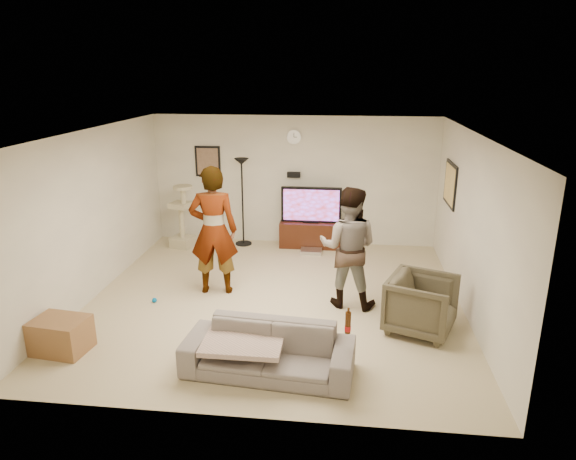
# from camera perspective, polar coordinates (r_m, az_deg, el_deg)

# --- Properties ---
(floor) EXTENTS (5.50, 5.50, 0.02)m
(floor) POSITION_cam_1_polar(r_m,az_deg,el_deg) (7.80, -1.46, -7.82)
(floor) COLOR beige
(floor) RESTS_ON ground
(ceiling) EXTENTS (5.50, 5.50, 0.02)m
(ceiling) POSITION_cam_1_polar(r_m,az_deg,el_deg) (7.10, -1.62, 10.90)
(ceiling) COLOR silver
(ceiling) RESTS_ON wall_back
(wall_back) EXTENTS (5.50, 0.04, 2.50)m
(wall_back) POSITION_cam_1_polar(r_m,az_deg,el_deg) (10.00, 0.67, 5.51)
(wall_back) COLOR beige
(wall_back) RESTS_ON floor
(wall_front) EXTENTS (5.50, 0.04, 2.50)m
(wall_front) POSITION_cam_1_polar(r_m,az_deg,el_deg) (4.82, -6.17, -8.10)
(wall_front) COLOR beige
(wall_front) RESTS_ON floor
(wall_left) EXTENTS (0.04, 5.50, 2.50)m
(wall_left) POSITION_cam_1_polar(r_m,az_deg,el_deg) (8.20, -20.95, 1.64)
(wall_left) COLOR beige
(wall_left) RESTS_ON floor
(wall_right) EXTENTS (0.04, 5.50, 2.50)m
(wall_right) POSITION_cam_1_polar(r_m,az_deg,el_deg) (7.49, 19.77, 0.35)
(wall_right) COLOR beige
(wall_right) RESTS_ON floor
(wall_clock) EXTENTS (0.26, 0.04, 0.26)m
(wall_clock) POSITION_cam_1_polar(r_m,az_deg,el_deg) (9.83, 0.67, 10.33)
(wall_clock) COLOR white
(wall_clock) RESTS_ON wall_back
(wall_speaker) EXTENTS (0.25, 0.10, 0.10)m
(wall_speaker) POSITION_cam_1_polar(r_m,az_deg,el_deg) (9.92, 0.64, 6.17)
(wall_speaker) COLOR black
(wall_speaker) RESTS_ON wall_back
(picture_back) EXTENTS (0.42, 0.03, 0.52)m
(picture_back) POSITION_cam_1_polar(r_m,az_deg,el_deg) (10.23, -8.93, 7.57)
(picture_back) COLOR brown
(picture_back) RESTS_ON wall_back
(picture_right) EXTENTS (0.03, 0.78, 0.62)m
(picture_right) POSITION_cam_1_polar(r_m,az_deg,el_deg) (8.94, 17.62, 4.89)
(picture_right) COLOR tan
(picture_right) RESTS_ON wall_right
(tv_stand) EXTENTS (1.20, 0.45, 0.50)m
(tv_stand) POSITION_cam_1_polar(r_m,az_deg,el_deg) (10.00, 2.57, -0.45)
(tv_stand) COLOR black
(tv_stand) RESTS_ON floor
(console_box) EXTENTS (0.40, 0.30, 0.07)m
(console_box) POSITION_cam_1_polar(r_m,az_deg,el_deg) (9.69, 2.61, -2.38)
(console_box) COLOR silver
(console_box) RESTS_ON floor
(tv) EXTENTS (1.16, 0.08, 0.69)m
(tv) POSITION_cam_1_polar(r_m,az_deg,el_deg) (9.83, 2.61, 2.83)
(tv) COLOR black
(tv) RESTS_ON tv_stand
(tv_screen) EXTENTS (1.06, 0.01, 0.60)m
(tv_screen) POSITION_cam_1_polar(r_m,az_deg,el_deg) (9.79, 2.60, 2.77)
(tv_screen) COLOR #874EDF
(tv_screen) RESTS_ON tv
(floor_lamp) EXTENTS (0.32, 0.32, 1.71)m
(floor_lamp) POSITION_cam_1_polar(r_m,az_deg,el_deg) (9.98, -5.09, 3.07)
(floor_lamp) COLOR black
(floor_lamp) RESTS_ON floor
(cat_tree) EXTENTS (0.48, 0.48, 1.24)m
(cat_tree) POSITION_cam_1_polar(r_m,az_deg,el_deg) (10.07, -11.80, 1.52)
(cat_tree) COLOR tan
(cat_tree) RESTS_ON floor
(person_left) EXTENTS (0.78, 0.57, 1.99)m
(person_left) POSITION_cam_1_polar(r_m,az_deg,el_deg) (7.81, -8.30, -0.06)
(person_left) COLOR #B1B1B1
(person_left) RESTS_ON floor
(person_right) EXTENTS (0.96, 0.80, 1.77)m
(person_right) POSITION_cam_1_polar(r_m,az_deg,el_deg) (7.38, 6.73, -1.94)
(person_right) COLOR #365884
(person_right) RESTS_ON floor
(sofa) EXTENTS (1.98, 0.91, 0.56)m
(sofa) POSITION_cam_1_polar(r_m,az_deg,el_deg) (5.95, -2.21, -13.28)
(sofa) COLOR slate
(sofa) RESTS_ON floor
(throw_blanket) EXTENTS (0.90, 0.70, 0.06)m
(throw_blanket) POSITION_cam_1_polar(r_m,az_deg,el_deg) (5.95, -4.99, -12.27)
(throw_blanket) COLOR tan
(throw_blanket) RESTS_ON sofa
(beer_bottle) EXTENTS (0.06, 0.06, 0.25)m
(beer_bottle) POSITION_cam_1_polar(r_m,az_deg,el_deg) (5.70, 6.70, -10.22)
(beer_bottle) COLOR #3E1E08
(beer_bottle) RESTS_ON sofa
(armchair) EXTENTS (1.08, 1.07, 0.76)m
(armchair) POSITION_cam_1_polar(r_m,az_deg,el_deg) (6.99, 14.64, -8.02)
(armchair) COLOR #443E2D
(armchair) RESTS_ON floor
(side_table) EXTENTS (0.69, 0.55, 0.43)m
(side_table) POSITION_cam_1_polar(r_m,az_deg,el_deg) (6.97, -23.97, -10.66)
(side_table) COLOR brown
(side_table) RESTS_ON floor
(toy_ball) EXTENTS (0.07, 0.07, 0.07)m
(toy_ball) POSITION_cam_1_polar(r_m,az_deg,el_deg) (7.94, -14.66, -7.57)
(toy_ball) COLOR #0060AD
(toy_ball) RESTS_ON floor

